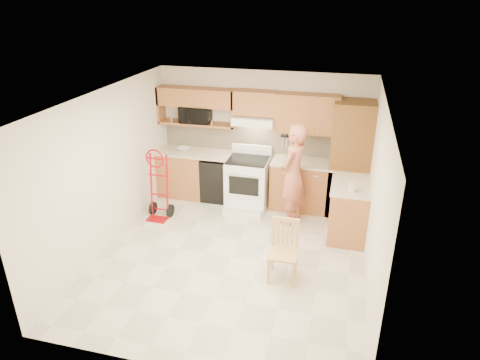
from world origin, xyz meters
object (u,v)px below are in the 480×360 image
at_px(range, 247,180).
at_px(person, 293,175).
at_px(microwave, 196,114).
at_px(hand_truck, 157,188).
at_px(dining_chair, 283,252).

height_order(range, person, person).
xyz_separation_m(microwave, hand_truck, (-0.35, -1.19, -1.05)).
bearing_deg(dining_chair, person, 92.35).
distance_m(range, dining_chair, 2.28).
bearing_deg(person, range, -93.09).
distance_m(microwave, person, 2.25).
relative_size(hand_truck, dining_chair, 1.34).
bearing_deg(dining_chair, hand_truck, 151.64).
bearing_deg(microwave, person, -24.11).
relative_size(range, hand_truck, 0.95).
relative_size(person, hand_truck, 1.52).
bearing_deg(range, microwave, 161.21).
relative_size(microwave, person, 0.32).
height_order(range, dining_chair, range).
bearing_deg(hand_truck, person, 13.42).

